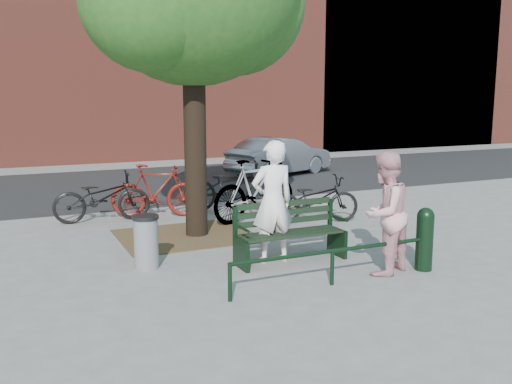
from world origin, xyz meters
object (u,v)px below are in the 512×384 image
litter_bin (146,242)px  parked_car (280,156)px  person_left (273,202)px  bicycle_c (231,186)px  bollard (425,237)px  person_right (384,213)px  park_bench (289,231)px

litter_bin → parked_car: (6.22, 7.92, 0.20)m
person_left → bicycle_c: size_ratio=0.90×
bollard → bicycle_c: (-0.98, 5.20, 0.05)m
bollard → bicycle_c: 5.29m
bollard → litter_bin: bearing=154.5°
bollard → person_right: bearing=168.9°
bicycle_c → parked_car: (3.48, 4.50, 0.06)m
bollard → bicycle_c: size_ratio=0.45×
park_bench → bollard: park_bench is taller
bicycle_c → park_bench: bearing=-171.6°
bollard → parked_car: parked_car is taller
park_bench → person_right: size_ratio=0.98×
park_bench → bollard: size_ratio=1.85×
person_left → bollard: 2.32m
park_bench → parked_car: parked_car is taller
litter_bin → bicycle_c: bearing=51.3°
park_bench → litter_bin: 2.19m
person_right → litter_bin: size_ratio=2.20×
person_left → bollard: size_ratio=2.01×
bicycle_c → parked_car: size_ratio=0.57×
litter_bin → parked_car: bearing=51.8°
person_right → bollard: size_ratio=1.89×
person_right → bollard: 0.77m
person_left → parked_car: (4.35, 8.37, -0.34)m
bicycle_c → person_left: bearing=-175.2°
bicycle_c → bollard: bearing=-151.9°
person_right → bicycle_c: 5.09m
person_left → bollard: (1.85, -1.33, -0.44)m
litter_bin → bicycle_c: (2.74, 3.42, 0.14)m
parked_car → person_left: bearing=131.8°
bicycle_c → parked_car: bearing=-20.3°
person_left → litter_bin: size_ratio=2.34×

